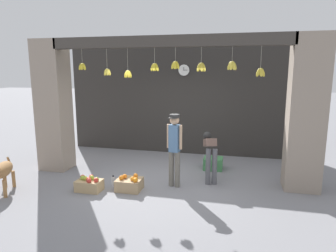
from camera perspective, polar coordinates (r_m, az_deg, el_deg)
ground_plane at (r=6.81m, az=-0.71°, el=-10.56°), size 60.00×60.00×0.00m
shop_back_wall at (r=8.81m, az=3.18°, el=4.91°), size 7.06×0.12×3.17m
shop_pillar_left at (r=7.88m, az=-20.97°, el=3.54°), size 0.70×0.60×3.17m
shop_pillar_right at (r=6.65m, az=24.78°, el=2.06°), size 0.70×0.60×3.17m
storefront_awning at (r=6.48m, az=-0.35°, el=15.34°), size 5.16×0.26×0.89m
dog at (r=6.91m, az=-28.98°, el=-7.54°), size 0.58×1.00×0.69m
shopkeeper at (r=6.29m, az=1.23°, el=-3.66°), size 0.34×0.27×1.57m
worker_stooping at (r=6.74m, az=8.00°, el=-4.74°), size 0.38×0.79×1.04m
fruit_crate_oranges at (r=6.38m, az=-7.35°, el=-10.87°), size 0.51×0.43×0.33m
fruit_crate_apples at (r=6.50m, az=-14.77°, el=-10.69°), size 0.52×0.34×0.32m
produce_box_green at (r=7.68m, az=8.59°, el=-7.04°), size 0.47×0.42×0.29m
water_bottle at (r=6.61m, az=-10.36°, el=-10.36°), size 0.07×0.07×0.25m
wall_clock at (r=8.69m, az=3.05°, el=10.58°), size 0.33×0.03×0.33m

